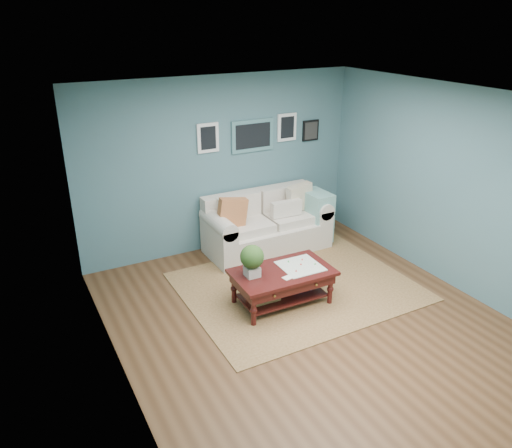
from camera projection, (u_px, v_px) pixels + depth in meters
room_shell at (311, 217)px, 5.70m from camera, size 5.00×5.02×2.70m
area_rug at (297, 286)px, 6.93m from camera, size 3.06×2.45×0.01m
loveseat at (271, 224)px, 7.93m from camera, size 1.98×0.90×1.02m
coffee_table at (277, 277)px, 6.37m from camera, size 1.30×0.78×0.90m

